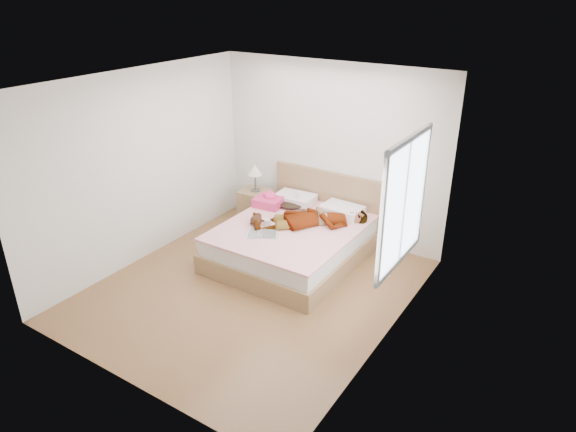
% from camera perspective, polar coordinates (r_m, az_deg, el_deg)
% --- Properties ---
extents(ground, '(4.00, 4.00, 0.00)m').
position_cam_1_polar(ground, '(6.62, -4.02, -8.11)').
color(ground, '#56371B').
rests_on(ground, ground).
extents(woman, '(1.64, 1.51, 0.22)m').
position_cam_1_polar(woman, '(7.10, 2.65, 0.03)').
color(woman, white).
rests_on(woman, bed).
extents(hair, '(0.58, 0.67, 0.09)m').
position_cam_1_polar(hair, '(7.75, 0.68, 1.68)').
color(hair, black).
rests_on(hair, bed).
extents(phone, '(0.10, 0.11, 0.06)m').
position_cam_1_polar(phone, '(7.62, 0.93, 2.53)').
color(phone, silver).
rests_on(phone, bed).
extents(room_shell, '(4.00, 4.00, 4.00)m').
position_cam_1_polar(room_shell, '(5.41, 12.78, 1.44)').
color(room_shell, white).
rests_on(room_shell, ground).
extents(bed, '(1.80, 2.08, 1.00)m').
position_cam_1_polar(bed, '(7.23, 0.79, -2.55)').
color(bed, brown).
rests_on(bed, ground).
extents(towel, '(0.44, 0.36, 0.21)m').
position_cam_1_polar(towel, '(7.66, -2.15, 1.73)').
color(towel, '#D13868').
rests_on(towel, bed).
extents(magazine, '(0.49, 0.44, 0.02)m').
position_cam_1_polar(magazine, '(6.83, -2.89, -2.00)').
color(magazine, white).
rests_on(magazine, bed).
extents(coffee_mug, '(0.13, 0.11, 0.09)m').
position_cam_1_polar(coffee_mug, '(7.06, -2.32, -0.71)').
color(coffee_mug, silver).
rests_on(coffee_mug, bed).
extents(plush_toy, '(0.22, 0.28, 0.14)m').
position_cam_1_polar(plush_toy, '(7.09, -3.52, -0.39)').
color(plush_toy, black).
rests_on(plush_toy, bed).
extents(nightstand, '(0.49, 0.44, 1.01)m').
position_cam_1_polar(nightstand, '(8.20, -3.59, 1.27)').
color(nightstand, brown).
rests_on(nightstand, ground).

